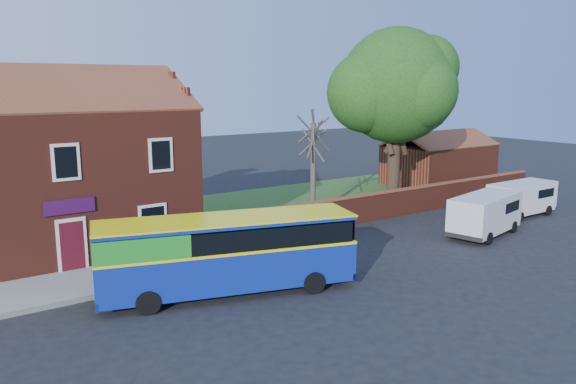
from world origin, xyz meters
TOP-DOWN VIEW (x-y plane):
  - ground at (0.00, 0.00)m, footprint 120.00×120.00m
  - pavement at (-7.00, 5.75)m, footprint 18.00×3.50m
  - kerb at (-7.00, 4.00)m, footprint 18.00×0.15m
  - grass_strip at (13.00, 13.00)m, footprint 26.00×12.00m
  - shop_building at (-7.02, 11.50)m, footprint 12.30×8.13m
  - boundary_wall at (13.00, 7.00)m, footprint 22.00×0.38m
  - outbuilding at (22.00, 13.00)m, footprint 8.20×5.06m
  - bus at (-3.17, 1.87)m, footprint 9.71×4.89m
  - van_near at (11.88, 1.37)m, footprint 5.07×2.87m
  - van_far at (17.38, 2.84)m, footprint 4.51×1.92m
  - large_tree at (13.83, 9.97)m, footprint 9.17×7.25m
  - bare_tree at (7.12, 9.68)m, footprint 2.24×2.67m

SIDE VIEW (x-z plane):
  - ground at x=0.00m, z-range 0.00..0.00m
  - grass_strip at x=13.00m, z-range 0.00..0.04m
  - pavement at x=-7.00m, z-range 0.00..0.12m
  - kerb at x=-7.00m, z-range 0.00..0.14m
  - boundary_wall at x=13.00m, z-range 0.01..1.61m
  - van_far at x=17.38m, z-range 0.12..2.09m
  - van_near at x=11.88m, z-range 0.12..2.22m
  - outbuilding at x=22.00m, z-range -0.48..3.69m
  - bus at x=-3.17m, z-range 0.20..3.07m
  - bare_tree at x=7.12m, z-range 0.08..6.06m
  - shop_building at x=-7.02m, z-range -1.84..8.66m
  - large_tree at x=13.83m, z-range 1.73..12.91m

